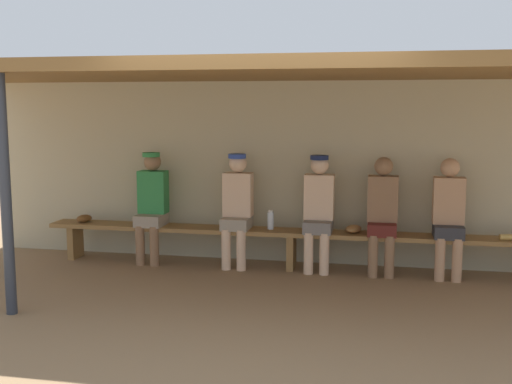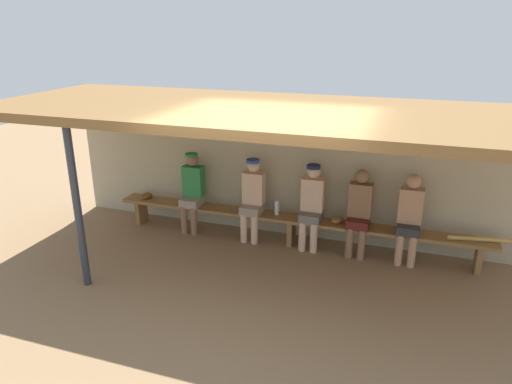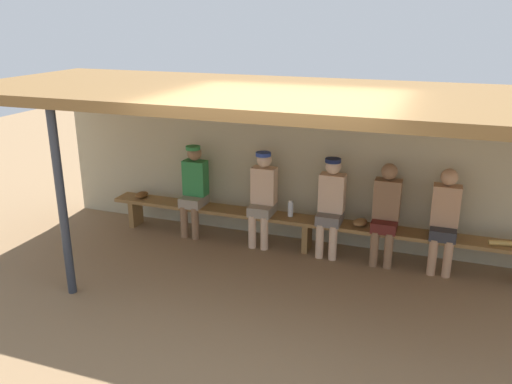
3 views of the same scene
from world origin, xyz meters
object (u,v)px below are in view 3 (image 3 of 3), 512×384
object	(u,v)px
bench	(307,224)
player_in_blue	(386,210)
water_bottle_green	(290,209)
player_near_post	(194,186)
support_post	(62,205)
player_in_red	(263,194)
player_middle	(445,217)
baseball_glove_worn	(142,195)
baseball_glove_dark_brown	(360,222)
player_leftmost	(331,202)

from	to	relation	value
bench	player_in_blue	size ratio (longest dim) A/B	4.49
water_bottle_green	player_near_post	bearing A→B (deg)	-178.77
support_post	player_in_red	distance (m)	2.70
player_in_blue	support_post	bearing A→B (deg)	-147.86
support_post	water_bottle_green	size ratio (longest dim) A/B	9.69
player_middle	baseball_glove_worn	bearing A→B (deg)	179.82
baseball_glove_dark_brown	baseball_glove_worn	bearing A→B (deg)	110.65
player_leftmost	player_in_blue	world-z (taller)	player_leftmost
player_in_red	player_leftmost	distance (m)	0.97
player_in_blue	baseball_glove_worn	distance (m)	3.67
support_post	baseball_glove_dark_brown	distance (m)	3.74
player_in_red	support_post	bearing A→B (deg)	-128.22
support_post	bench	xyz separation A→B (m)	(2.31, 2.10, -0.71)
player_in_red	player_near_post	xyz separation A→B (m)	(-1.07, 0.00, 0.00)
player_near_post	water_bottle_green	size ratio (longest dim) A/B	5.93
baseball_glove_dark_brown	baseball_glove_worn	world-z (taller)	same
baseball_glove_dark_brown	bench	bearing A→B (deg)	111.84
player_in_red	player_near_post	distance (m)	1.07
player_leftmost	player_in_red	bearing A→B (deg)	180.00
player_in_red	water_bottle_green	bearing A→B (deg)	4.52
bench	player_leftmost	distance (m)	0.48
support_post	player_in_blue	world-z (taller)	support_post
bench	player_in_red	bearing A→B (deg)	179.69
player_leftmost	water_bottle_green	distance (m)	0.60
baseball_glove_worn	player_near_post	bearing A→B (deg)	-89.95
bench	water_bottle_green	world-z (taller)	water_bottle_green
baseball_glove_worn	water_bottle_green	bearing A→B (deg)	-88.67
player_middle	water_bottle_green	xyz separation A→B (m)	(-2.01, 0.03, -0.16)
support_post	baseball_glove_worn	size ratio (longest dim) A/B	9.17
player_leftmost	player_middle	size ratio (longest dim) A/B	1.01
player_leftmost	player_in_blue	bearing A→B (deg)	-0.04
support_post	player_in_red	world-z (taller)	support_post
baseball_glove_worn	player_leftmost	bearing A→B (deg)	-89.36
player_near_post	support_post	bearing A→B (deg)	-105.64
player_leftmost	baseball_glove_dark_brown	distance (m)	0.47
player_middle	baseball_glove_dark_brown	size ratio (longest dim) A/B	5.56
player_middle	player_in_blue	bearing A→B (deg)	180.00
bench	player_middle	world-z (taller)	player_middle
player_middle	player_in_blue	xyz separation A→B (m)	(-0.72, 0.00, 0.00)
player_in_red	player_middle	world-z (taller)	player_in_red
support_post	baseball_glove_dark_brown	bearing A→B (deg)	34.94
bench	baseball_glove_worn	bearing A→B (deg)	179.63
support_post	baseball_glove_worn	world-z (taller)	support_post
player_in_red	player_middle	xyz separation A→B (m)	(2.41, -0.00, -0.02)
player_in_red	water_bottle_green	distance (m)	0.44
player_in_blue	baseball_glove_worn	bearing A→B (deg)	179.78
player_middle	baseball_glove_dark_brown	xyz separation A→B (m)	(-1.04, 0.01, -0.22)
baseball_glove_worn	baseball_glove_dark_brown	bearing A→B (deg)	-89.15
baseball_glove_worn	player_in_blue	bearing A→B (deg)	-89.32
player_near_post	baseball_glove_worn	distance (m)	0.94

